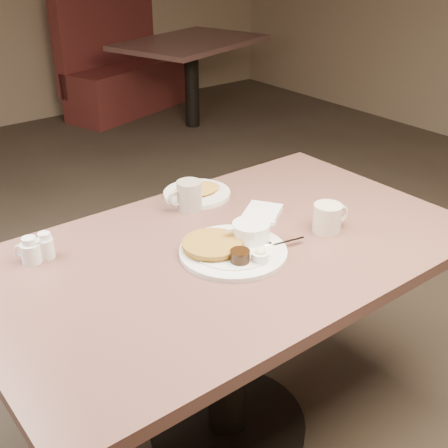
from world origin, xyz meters
TOP-DOWN VIEW (x-y plane):
  - room at (0.00, 0.00)m, footprint 7.04×8.04m
  - diner_table at (0.00, 0.00)m, footprint 1.50×0.90m
  - main_plate at (-0.00, -0.03)m, footprint 0.42×0.41m
  - coffee_mug_near at (0.31, -0.11)m, footprint 0.13×0.10m
  - napkin at (0.22, 0.10)m, footprint 0.18×0.17m
  - coffee_mug_far at (0.06, 0.29)m, footprint 0.13×0.10m
  - creamer_left at (-0.46, 0.28)m, footprint 0.07×0.06m
  - creamer_right at (-0.50, 0.28)m, footprint 0.07×0.07m
  - hash_plate at (0.14, 0.36)m, footprint 0.26×0.26m
  - booth_back_right at (1.72, 3.67)m, footprint 1.61×1.75m

SIDE VIEW (x-z plane):
  - booth_back_right at x=1.72m, z-range -0.15..0.97m
  - diner_table at x=0.00m, z-range 0.21..0.96m
  - napkin at x=0.22m, z-range 0.75..0.77m
  - hash_plate at x=0.14m, z-range 0.75..0.78m
  - main_plate at x=0.00m, z-range 0.74..0.81m
  - creamer_right at x=-0.50m, z-range 0.75..0.83m
  - creamer_left at x=-0.46m, z-range 0.75..0.83m
  - coffee_mug_near at x=0.31m, z-range 0.75..0.84m
  - coffee_mug_far at x=0.06m, z-range 0.75..0.85m
  - room at x=0.00m, z-range -0.02..2.82m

